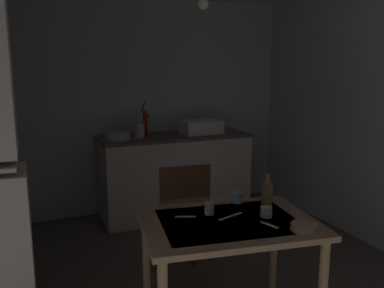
% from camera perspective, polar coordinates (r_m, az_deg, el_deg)
% --- Properties ---
extents(ground_plane, '(4.93, 4.93, 0.00)m').
position_cam_1_polar(ground_plane, '(3.27, -1.65, -19.94)').
color(ground_plane, '#544C49').
extents(wall_back, '(4.03, 0.10, 2.46)m').
position_cam_1_polar(wall_back, '(4.66, -10.06, 5.19)').
color(wall_back, silver).
rests_on(wall_back, ground).
extents(counter_cabinet, '(1.69, 0.64, 0.93)m').
position_cam_1_polar(counter_cabinet, '(4.59, -2.46, -4.44)').
color(counter_cabinet, silver).
rests_on(counter_cabinet, ground).
extents(sink_basin, '(0.44, 0.34, 0.15)m').
position_cam_1_polar(sink_basin, '(4.59, 1.26, 2.50)').
color(sink_basin, white).
rests_on(sink_basin, counter_cabinet).
extents(hand_pump, '(0.05, 0.27, 0.39)m').
position_cam_1_polar(hand_pump, '(4.41, -6.73, 3.29)').
color(hand_pump, '#B21E19').
rests_on(hand_pump, counter_cabinet).
extents(mixing_bowl_counter, '(0.27, 0.27, 0.08)m').
position_cam_1_polar(mixing_bowl_counter, '(4.26, -10.61, 1.15)').
color(mixing_bowl_counter, '#ADD1C1').
rests_on(mixing_bowl_counter, counter_cabinet).
extents(stoneware_crock, '(0.12, 0.12, 0.15)m').
position_cam_1_polar(stoneware_crock, '(4.36, -7.62, 1.91)').
color(stoneware_crock, beige).
rests_on(stoneware_crock, counter_cabinet).
extents(dining_table, '(1.18, 0.92, 0.73)m').
position_cam_1_polar(dining_table, '(2.58, 5.26, -12.88)').
color(dining_table, '#A3825F').
rests_on(dining_table, ground).
extents(chair_far_side, '(0.44, 0.44, 0.97)m').
position_cam_1_polar(chair_far_side, '(3.12, -1.51, -11.07)').
color(chair_far_side, '#4E341C').
rests_on(chair_far_side, ground).
extents(serving_bowl_wide, '(0.15, 0.15, 0.04)m').
position_cam_1_polar(serving_bowl_wide, '(2.48, 15.74, -11.41)').
color(serving_bowl_wide, tan).
rests_on(serving_bowl_wide, dining_table).
extents(mug_tall, '(0.06, 0.06, 0.08)m').
position_cam_1_polar(mug_tall, '(2.63, 2.52, -9.17)').
color(mug_tall, '#ADD1C1').
rests_on(mug_tall, dining_table).
extents(teacup_mint, '(0.08, 0.08, 0.08)m').
position_cam_1_polar(teacup_mint, '(2.87, 6.44, -7.61)').
color(teacup_mint, '#9EB2C6').
rests_on(teacup_mint, dining_table).
extents(teacup_cream, '(0.08, 0.08, 0.06)m').
position_cam_1_polar(teacup_cream, '(2.63, 10.62, -9.56)').
color(teacup_cream, '#ADD1C1').
rests_on(teacup_cream, dining_table).
extents(glass_bottle, '(0.08, 0.08, 0.24)m').
position_cam_1_polar(glass_bottle, '(2.81, 10.71, -6.96)').
color(glass_bottle, olive).
rests_on(glass_bottle, dining_table).
extents(table_knife, '(0.20, 0.08, 0.00)m').
position_cam_1_polar(table_knife, '(2.61, 5.60, -10.28)').
color(table_knife, silver).
rests_on(table_knife, dining_table).
extents(teaspoon_near_bowl, '(0.13, 0.07, 0.00)m').
position_cam_1_polar(teaspoon_near_bowl, '(2.59, -1.00, -10.38)').
color(teaspoon_near_bowl, beige).
rests_on(teaspoon_near_bowl, dining_table).
extents(teaspoon_by_cup, '(0.06, 0.13, 0.00)m').
position_cam_1_polar(teaspoon_by_cup, '(2.51, 11.05, -11.31)').
color(teaspoon_by_cup, beige).
rests_on(teaspoon_by_cup, dining_table).
extents(pendant_bulb, '(0.08, 0.08, 0.08)m').
position_cam_1_polar(pendant_bulb, '(3.17, 1.62, 19.40)').
color(pendant_bulb, '#F9EFCC').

